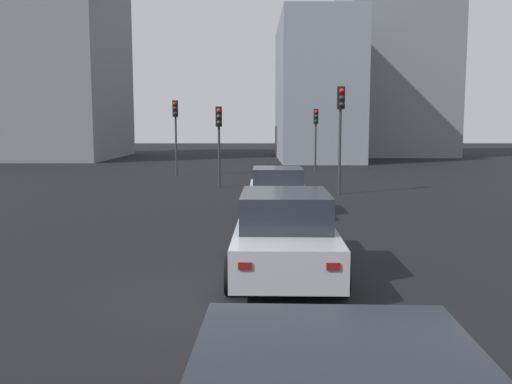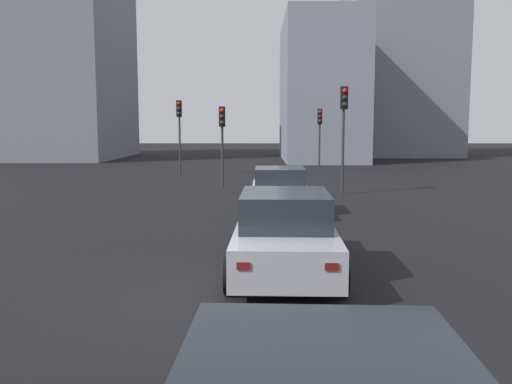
# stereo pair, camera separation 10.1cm
# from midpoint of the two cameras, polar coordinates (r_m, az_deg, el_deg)

# --- Properties ---
(ground_plane) EXTENTS (160.00, 160.00, 0.20)m
(ground_plane) POSITION_cam_midpoint_polar(r_m,az_deg,el_deg) (9.25, -6.15, -11.41)
(ground_plane) COLOR black
(car_white_left_lead) EXTENTS (4.20, 2.02, 1.47)m
(car_white_left_lead) POSITION_cam_midpoint_polar(r_m,az_deg,el_deg) (17.82, 2.05, 0.11)
(car_white_left_lead) COLOR silver
(car_white_left_lead) RESTS_ON ground_plane
(car_silver_left_second) EXTENTS (4.81, 2.14, 1.57)m
(car_silver_left_second) POSITION_cam_midpoint_polar(r_m,az_deg,el_deg) (10.57, 2.67, -4.28)
(car_silver_left_second) COLOR #A8AAB2
(car_silver_left_second) RESTS_ON ground_plane
(traffic_light_near_left) EXTENTS (0.32, 0.29, 4.34)m
(traffic_light_near_left) POSITION_cam_midpoint_polar(r_m,az_deg,el_deg) (22.80, 8.52, 7.54)
(traffic_light_near_left) COLOR #2D2D30
(traffic_light_near_left) RESTS_ON ground_plane
(traffic_light_near_right) EXTENTS (0.32, 0.28, 3.63)m
(traffic_light_near_right) POSITION_cam_midpoint_polar(r_m,az_deg,el_deg) (25.22, -3.93, 6.42)
(traffic_light_near_right) COLOR #2D2D30
(traffic_light_near_right) RESTS_ON ground_plane
(traffic_light_far_left) EXTENTS (0.32, 0.30, 3.78)m
(traffic_light_far_left) POSITION_cam_midpoint_polar(r_m,az_deg,el_deg) (33.61, 6.05, 6.66)
(traffic_light_far_left) COLOR #2D2D30
(traffic_light_far_left) RESTS_ON ground_plane
(traffic_light_far_right) EXTENTS (0.32, 0.29, 4.16)m
(traffic_light_far_right) POSITION_cam_midpoint_polar(r_m,az_deg,el_deg) (31.07, -8.32, 7.10)
(traffic_light_far_right) COLOR #2D2D30
(traffic_light_far_right) RESTS_ON ground_plane
(building_facade_left) EXTENTS (10.68, 9.66, 17.14)m
(building_facade_left) POSITION_cam_midpoint_polar(r_m,az_deg,el_deg) (54.95, 13.81, 12.65)
(building_facade_left) COLOR slate
(building_facade_left) RESTS_ON ground_plane
(building_facade_center) EXTENTS (14.41, 6.03, 11.23)m
(building_facade_center) POSITION_cam_midpoint_polar(r_m,az_deg,el_deg) (46.87, 6.02, 10.22)
(building_facade_center) COLOR gray
(building_facade_center) RESTS_ON ground_plane
(building_facade_right) EXTENTS (14.46, 10.06, 15.98)m
(building_facade_right) POSITION_cam_midpoint_polar(r_m,az_deg,el_deg) (51.81, -19.82, 12.17)
(building_facade_right) COLOR slate
(building_facade_right) RESTS_ON ground_plane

